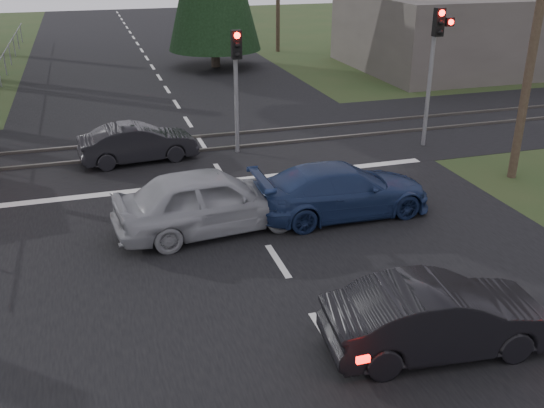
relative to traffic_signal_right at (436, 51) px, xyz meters
name	(u,v)px	position (x,y,z in m)	size (l,w,h in m)	color
ground	(327,337)	(-7.55, -9.47, -3.31)	(120.00, 120.00, 0.00)	#273C1B
road	(214,162)	(-7.55, 0.53, -3.31)	(14.00, 100.00, 0.01)	black
rail_corridor	(202,144)	(-7.55, 2.53, -3.31)	(120.00, 8.00, 0.01)	black
stop_line	(226,181)	(-7.55, -1.27, -3.30)	(13.00, 0.35, 0.00)	silver
rail_near	(207,150)	(-7.55, 1.73, -3.26)	(120.00, 0.12, 0.10)	#59544C
rail_far	(198,137)	(-7.55, 3.33, -3.26)	(120.00, 0.12, 0.10)	#59544C
traffic_signal_right	(436,51)	(0.00, 0.00, 0.00)	(0.68, 0.48, 4.70)	slate
traffic_signal_center	(237,71)	(-6.55, 1.20, -0.51)	(0.32, 0.48, 4.10)	slate
utility_pole_near	(538,18)	(0.95, -3.47, 1.41)	(1.80, 0.26, 9.00)	#4C3D2D
building_right	(479,30)	(10.45, 12.53, -1.31)	(14.00, 10.00, 4.00)	#59514C
dark_hatchback	(439,317)	(-5.83, -10.36, -2.65)	(1.41, 4.04, 1.33)	black
silver_car	(210,200)	(-8.67, -4.43, -2.51)	(1.90, 4.73, 1.61)	#929499
blue_sedan	(342,190)	(-5.17, -4.50, -2.63)	(1.93, 4.74, 1.38)	navy
dark_car_far	(138,143)	(-9.87, 1.35, -2.70)	(1.31, 3.75, 1.24)	black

